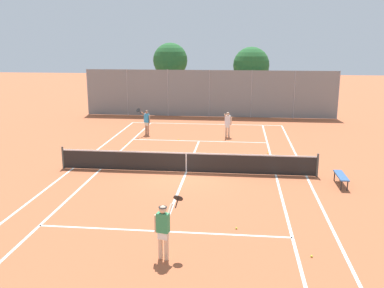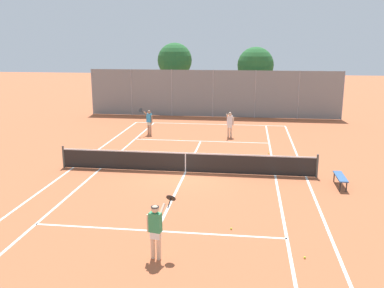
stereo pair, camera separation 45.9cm
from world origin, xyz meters
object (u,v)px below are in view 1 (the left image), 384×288
(player_near_side, at_px, (163,228))
(tree_behind_left, at_px, (170,61))
(tennis_net, at_px, (186,162))
(player_far_left, at_px, (147,121))
(player_far_right, at_px, (228,123))
(loose_tennis_ball_3, at_px, (268,153))
(loose_tennis_ball_4, at_px, (126,144))
(loose_tennis_ball_0, at_px, (312,256))
(tree_behind_right, at_px, (251,66))
(loose_tennis_ball_2, at_px, (236,228))
(courtside_bench, at_px, (341,176))
(loose_tennis_ball_1, at_px, (178,140))

(player_near_side, relative_size, tree_behind_left, 0.31)
(tennis_net, distance_m, player_far_left, 8.61)
(player_near_side, height_order, player_far_left, same)
(player_far_left, relative_size, player_far_right, 1.11)
(tennis_net, xyz_separation_m, player_near_side, (0.37, -8.14, 0.42))
(player_far_right, bearing_deg, tree_behind_left, 116.78)
(loose_tennis_ball_3, relative_size, loose_tennis_ball_4, 1.00)
(player_far_left, bearing_deg, tennis_net, -65.67)
(loose_tennis_ball_3, xyz_separation_m, loose_tennis_ball_4, (-8.21, 1.11, 0.00))
(player_far_left, bearing_deg, player_far_right, -1.08)
(loose_tennis_ball_0, height_order, tree_behind_right, tree_behind_right)
(loose_tennis_ball_2, bearing_deg, courtside_bench, 47.97)
(player_far_left, xyz_separation_m, loose_tennis_ball_0, (8.07, -15.44, -0.89))
(player_far_right, distance_m, loose_tennis_ball_3, 4.56)
(loose_tennis_ball_0, height_order, courtside_bench, courtside_bench)
(loose_tennis_ball_0, height_order, loose_tennis_ball_3, same)
(courtside_bench, bearing_deg, loose_tennis_ball_0, -108.92)
(player_far_left, height_order, loose_tennis_ball_3, player_far_left)
(player_far_right, bearing_deg, loose_tennis_ball_0, -79.56)
(tennis_net, distance_m, player_far_right, 7.93)
(loose_tennis_ball_3, bearing_deg, loose_tennis_ball_4, 172.27)
(loose_tennis_ball_3, xyz_separation_m, courtside_bench, (2.74, -5.04, 0.38))
(loose_tennis_ball_2, bearing_deg, tennis_net, 111.77)
(player_near_side, relative_size, loose_tennis_ball_1, 26.88)
(player_near_side, relative_size, tree_behind_right, 0.32)
(player_far_left, xyz_separation_m, loose_tennis_ball_3, (7.54, -3.93, -0.89))
(loose_tennis_ball_2, height_order, tree_behind_left, tree_behind_left)
(loose_tennis_ball_4, relative_size, tree_behind_left, 0.01)
(loose_tennis_ball_3, distance_m, courtside_bench, 5.75)
(loose_tennis_ball_2, relative_size, loose_tennis_ball_4, 1.00)
(player_near_side, relative_size, loose_tennis_ball_3, 26.88)
(courtside_bench, bearing_deg, player_near_side, -132.32)
(tree_behind_left, relative_size, tree_behind_right, 1.06)
(player_far_left, bearing_deg, loose_tennis_ball_4, -103.33)
(loose_tennis_ball_0, distance_m, loose_tennis_ball_1, 15.28)
(loose_tennis_ball_3, bearing_deg, tree_behind_left, 117.93)
(loose_tennis_ball_0, distance_m, tree_behind_left, 27.42)
(loose_tennis_ball_1, bearing_deg, player_far_left, 149.78)
(player_far_right, relative_size, loose_tennis_ball_0, 24.24)
(loose_tennis_ball_4, relative_size, courtside_bench, 0.04)
(loose_tennis_ball_1, height_order, tree_behind_left, tree_behind_left)
(player_near_side, xyz_separation_m, player_far_left, (-3.91, 15.97, 0.00))
(loose_tennis_ball_0, bearing_deg, tennis_net, 120.74)
(courtside_bench, bearing_deg, player_far_right, 119.62)
(player_far_right, relative_size, tree_behind_left, 0.28)
(loose_tennis_ball_0, relative_size, tree_behind_right, 0.01)
(player_far_left, bearing_deg, loose_tennis_ball_3, -27.55)
(player_near_side, bearing_deg, player_far_right, 85.21)
(loose_tennis_ball_1, distance_m, tree_behind_left, 12.66)
(tree_behind_left, bearing_deg, player_far_right, -63.22)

